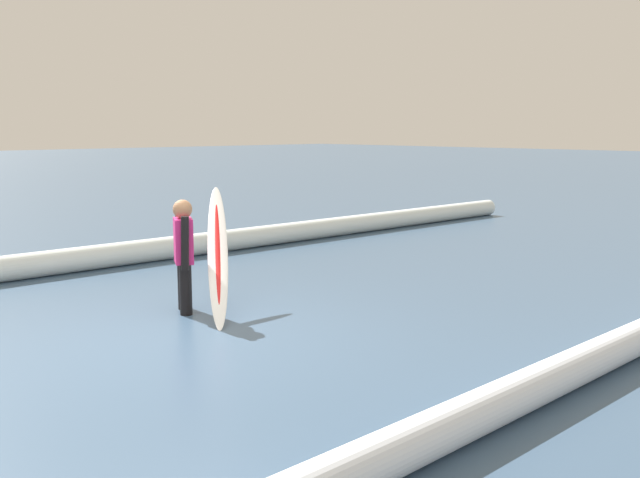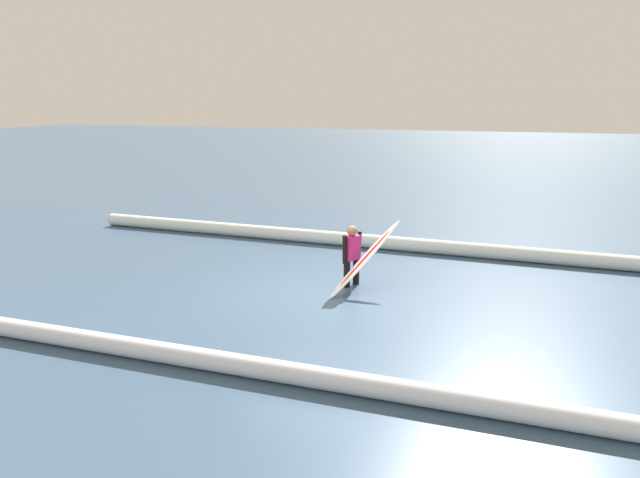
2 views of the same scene
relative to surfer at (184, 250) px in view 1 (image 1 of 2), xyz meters
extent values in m
plane|color=#3B5471|center=(0.73, 0.85, -0.72)|extent=(124.86, 124.86, 0.00)
cylinder|color=black|center=(-0.07, -0.12, -0.44)|extent=(0.14, 0.14, 0.58)
cylinder|color=black|center=(0.07, 0.12, -0.44)|extent=(0.14, 0.14, 0.58)
cube|color=#D82672|center=(0.00, 0.00, 0.11)|extent=(0.34, 0.39, 0.51)
sphere|color=#A77551|center=(0.00, 0.00, 0.47)|extent=(0.22, 0.22, 0.22)
cylinder|color=black|center=(-0.10, -0.19, 0.11)|extent=(0.09, 0.19, 0.62)
cylinder|color=black|center=(0.10, 0.19, 0.11)|extent=(0.09, 0.12, 0.61)
ellipsoid|color=white|center=(-0.34, 0.19, -0.04)|extent=(1.28, 1.66, 1.39)
ellipsoid|color=red|center=(-0.34, 0.19, -0.04)|extent=(0.95, 1.28, 1.12)
cylinder|color=white|center=(-1.00, -3.11, -0.54)|extent=(19.41, 0.75, 0.36)
camera|label=1|loc=(4.62, 7.04, 1.39)|focal=41.26mm
camera|label=2|loc=(-2.88, 10.83, 3.12)|focal=31.12mm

